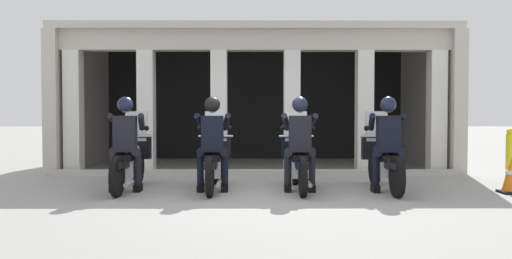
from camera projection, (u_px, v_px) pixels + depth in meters
ground_plane at (255, 170)px, 11.31m from camera, size 80.00×80.00×0.00m
station_building at (255, 86)px, 12.77m from camera, size 9.10×4.14×3.28m
kerb_strip at (256, 173)px, 10.34m from camera, size 8.60×0.24×0.12m
motorcycle_far_left at (130, 160)px, 8.47m from camera, size 0.62×2.04×1.35m
police_officer_far_left at (126, 136)px, 8.17m from camera, size 0.63×0.61×1.58m
motorcycle_center_left at (214, 160)px, 8.46m from camera, size 0.62×2.04×1.35m
police_officer_center_left at (213, 136)px, 8.16m from camera, size 0.63×0.61×1.58m
motorcycle_center_right at (298, 160)px, 8.45m from camera, size 0.62×2.04×1.35m
police_officer_center_right at (300, 136)px, 8.15m from camera, size 0.63×0.61×1.58m
motorcycle_far_right at (383, 161)px, 8.40m from camera, size 0.62×2.04×1.35m
police_officer_far_right at (388, 136)px, 8.10m from camera, size 0.63×0.61×1.58m
traffic_cone_flank at (511, 176)px, 8.01m from camera, size 0.34×0.34×0.59m
bollard_kerbside at (509, 153)px, 9.96m from camera, size 0.14×0.14×1.01m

